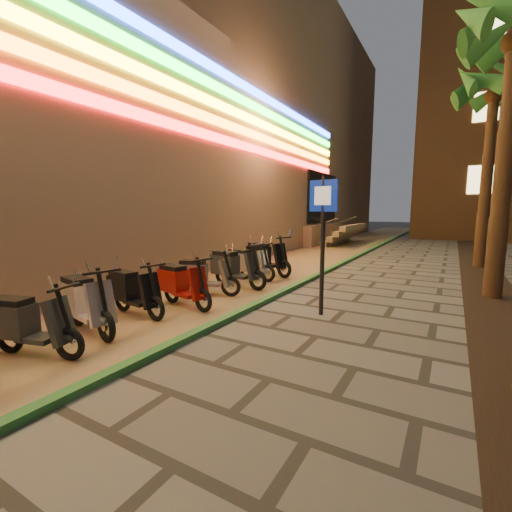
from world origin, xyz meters
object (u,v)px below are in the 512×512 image
Objects in this scene: scooter_9 at (246,263)px; scooter_10 at (264,257)px; pedestrian_sign at (323,226)px; scooter_5 at (131,291)px; scooter_6 at (180,284)px; scooter_3 at (25,324)px; scooter_7 at (202,275)px; scooter_4 at (84,302)px; scooter_8 at (233,267)px.

scooter_10 is (0.11, 0.98, 0.06)m from scooter_9.
pedestrian_sign is 4.00m from scooter_5.
scooter_3 is at bearing -81.47° from scooter_6.
scooter_9 reaches higher than scooter_6.
scooter_9 is (0.14, 4.13, 0.02)m from scooter_5.
scooter_5 is 1.96m from scooter_7.
scooter_3 is 1.07m from scooter_4.
pedestrian_sign is 4.61m from scooter_10.
scooter_8 is at bearing -74.10° from scooter_9.
scooter_10 is at bearing 99.36° from scooter_8.
scooter_5 is 0.87× the size of scooter_10.
scooter_4 is at bearing 85.31° from scooter_3.
scooter_5 is at bearing 81.49° from scooter_3.
scooter_7 is 2.18m from scooter_9.
scooter_8 is at bearing 73.00° from scooter_3.
scooter_7 is at bearing 74.76° from scooter_3.
scooter_6 is 2.14m from scooter_8.
scooter_7 reaches higher than scooter_3.
scooter_9 is at bearing 156.76° from pedestrian_sign.
scooter_9 is (-0.28, 3.17, 0.01)m from scooter_6.
scooter_8 is (0.36, 3.10, 0.06)m from scooter_5.
pedestrian_sign is at bearing -16.76° from scooter_7.
scooter_7 is (0.15, 3.00, -0.03)m from scooter_4.
scooter_10 is (-0.11, 2.01, 0.03)m from scooter_8.
pedestrian_sign is 1.62× the size of scooter_4.
scooter_10 is (-0.03, 7.20, 0.09)m from scooter_3.
scooter_10 is (-3.04, 3.24, -1.20)m from pedestrian_sign.
scooter_4 reaches higher than scooter_5.
scooter_9 is 0.90× the size of scooter_10.
scooter_10 is (-0.17, 4.15, 0.07)m from scooter_6.
scooter_8 is 2.01m from scooter_10.
scooter_8 is (0.08, 5.20, 0.07)m from scooter_3.
scooter_6 is at bearing -82.08° from scooter_8.
pedestrian_sign is 1.78× the size of scooter_3.
scooter_4 is 1.03× the size of scooter_9.
pedestrian_sign is 1.74× the size of scooter_7.
pedestrian_sign reaches higher than scooter_10.
scooter_10 is (0.03, 3.15, 0.08)m from scooter_7.
scooter_4 is 3.01m from scooter_7.
scooter_9 is 0.98m from scooter_10.
scooter_7 is at bearing -83.93° from scooter_9.
scooter_10 is (0.18, 6.16, 0.05)m from scooter_4.
scooter_6 is (0.42, 0.95, 0.01)m from scooter_5.
scooter_5 is (-3.29, -1.86, -1.29)m from pedestrian_sign.
scooter_9 is at bearing 93.93° from scooter_5.
scooter_7 is at bearing -169.19° from pedestrian_sign.
scooter_6 is (0.35, 2.01, -0.02)m from scooter_4.
scooter_7 is at bearing -72.69° from scooter_10.
scooter_8 is at bearing -69.01° from scooter_10.
scooter_10 reaches higher than scooter_5.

